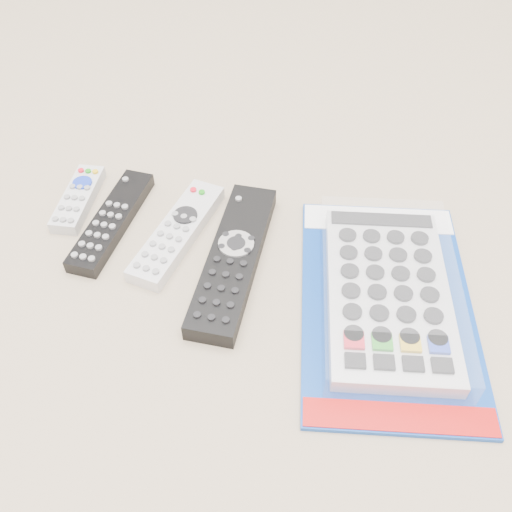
% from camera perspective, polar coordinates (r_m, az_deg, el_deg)
% --- Properties ---
extents(remote_small_grey, '(0.05, 0.13, 0.02)m').
position_cam_1_polar(remote_small_grey, '(0.86, -17.37, 5.53)').
color(remote_small_grey, '#AEAEB0').
rests_on(remote_small_grey, ground).
extents(remote_slim_black, '(0.05, 0.19, 0.02)m').
position_cam_1_polar(remote_slim_black, '(0.81, -14.23, 3.43)').
color(remote_slim_black, black).
rests_on(remote_slim_black, ground).
extents(remote_silver_dvd, '(0.08, 0.20, 0.02)m').
position_cam_1_polar(remote_silver_dvd, '(0.78, -7.87, 2.39)').
color(remote_silver_dvd, silver).
rests_on(remote_silver_dvd, ground).
extents(remote_large_black, '(0.07, 0.26, 0.03)m').
position_cam_1_polar(remote_large_black, '(0.73, -2.25, -0.25)').
color(remote_large_black, black).
rests_on(remote_large_black, ground).
extents(jumbo_remote_packaged, '(0.26, 0.37, 0.05)m').
position_cam_1_polar(jumbo_remote_packaged, '(0.71, 13.10, -3.52)').
color(jumbo_remote_packaged, navy).
rests_on(jumbo_remote_packaged, ground).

